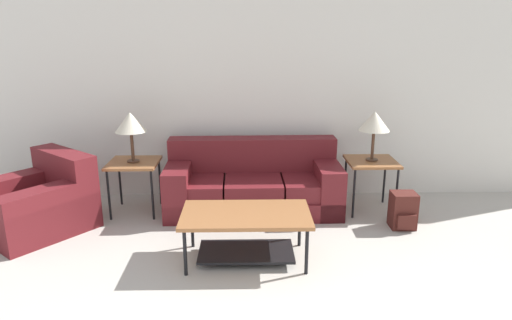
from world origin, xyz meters
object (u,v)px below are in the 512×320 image
at_px(table_lamp_left, 130,123).
at_px(couch, 253,185).
at_px(coffee_table, 246,225).
at_px(side_table_left, 134,167).
at_px(armchair, 39,204).
at_px(side_table_right, 371,165).
at_px(table_lamp_right, 374,122).
at_px(backpack, 403,211).

bearing_deg(table_lamp_left, couch, 2.36).
height_order(coffee_table, side_table_left, side_table_left).
height_order(couch, coffee_table, couch).
relative_size(armchair, coffee_table, 1.16).
relative_size(side_table_right, table_lamp_right, 1.07).
height_order(coffee_table, table_lamp_left, table_lamp_left).
distance_m(coffee_table, side_table_right, 1.90).
bearing_deg(side_table_left, backpack, -9.67).
bearing_deg(backpack, armchair, 179.21).
height_order(side_table_left, side_table_right, same).
bearing_deg(side_table_right, coffee_table, -140.77).
distance_m(couch, side_table_right, 1.41).
xyz_separation_m(coffee_table, table_lamp_left, (-1.30, 1.20, 0.72)).
distance_m(side_table_right, backpack, 0.67).
height_order(table_lamp_left, table_lamp_right, same).
xyz_separation_m(couch, table_lamp_right, (1.38, -0.06, 0.77)).
bearing_deg(couch, coffee_table, -93.83).
relative_size(couch, table_lamp_right, 3.54).
xyz_separation_m(couch, backpack, (1.62, -0.57, -0.10)).
height_order(side_table_left, backpack, side_table_left).
height_order(side_table_left, table_lamp_right, table_lamp_right).
height_order(side_table_left, table_lamp_left, table_lamp_left).
relative_size(couch, coffee_table, 1.73).
height_order(side_table_right, backpack, side_table_right).
xyz_separation_m(armchair, coffee_table, (2.22, -0.74, 0.07)).
bearing_deg(armchair, backpack, -0.79).
relative_size(table_lamp_left, backpack, 1.45).
bearing_deg(table_lamp_right, coffee_table, -140.77).
bearing_deg(backpack, side_table_left, 170.33).
relative_size(couch, table_lamp_left, 3.54).
relative_size(armchair, side_table_left, 2.22).
bearing_deg(side_table_right, side_table_left, 180.00).
distance_m(couch, armchair, 2.36).
xyz_separation_m(couch, table_lamp_left, (-1.38, -0.06, 0.77)).
relative_size(couch, backpack, 5.15).
xyz_separation_m(couch, side_table_right, (1.38, -0.06, 0.26)).
bearing_deg(couch, table_lamp_right, -2.36).
distance_m(armchair, coffee_table, 2.34).
bearing_deg(couch, side_table_right, -2.36).
bearing_deg(couch, side_table_left, -177.64).
bearing_deg(table_lamp_left, backpack, -9.67).
relative_size(couch, side_table_left, 3.31).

